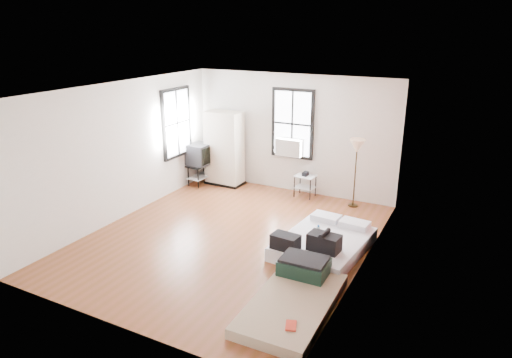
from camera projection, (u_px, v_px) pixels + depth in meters
The scene contains 8 objects.
ground at pixel (230, 238), 8.67m from camera, with size 6.00×6.00×0.00m, color brown.
room_shell at pixel (249, 146), 8.31m from camera, with size 5.02×6.02×2.80m.
mattress_main at pixel (323, 242), 8.13m from camera, with size 1.52×1.96×0.59m.
mattress_bare at pixel (295, 294), 6.62m from camera, with size 1.09×2.02×0.43m.
wardrobe at pixel (224, 149), 11.33m from camera, with size 0.94×0.55×1.85m.
side_table at pixel (305, 180), 10.63m from camera, with size 0.48×0.40×0.61m.
floor_lamp at pixel (357, 150), 9.77m from camera, with size 0.33×0.33×1.53m.
tv_stand at pixel (200, 156), 11.37m from camera, with size 0.56×0.77×1.04m.
Camera 1 is at (4.03, -6.75, 3.85)m, focal length 32.00 mm.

